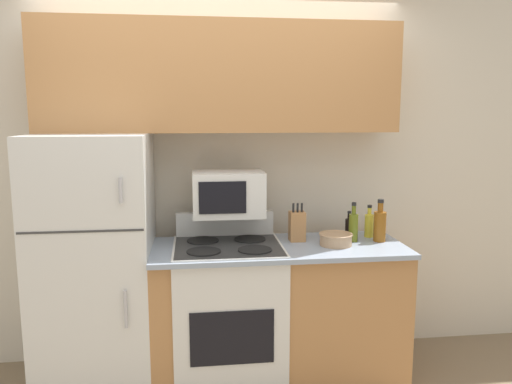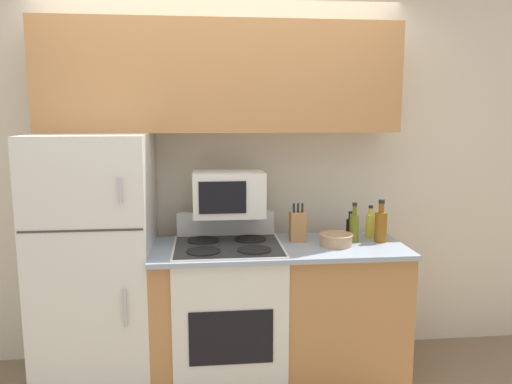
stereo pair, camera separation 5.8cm
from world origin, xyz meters
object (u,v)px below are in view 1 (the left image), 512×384
Objects in this scene: refrigerator at (96,264)px; bottle_cooking_spray at (369,224)px; knife_block at (297,226)px; bottle_whiskey at (380,225)px; microwave at (228,194)px; bottle_olive_oil at (353,226)px; bottle_soy_sauce at (349,227)px; bowl at (336,239)px; stove at (228,312)px.

refrigerator is 1.80m from bottle_cooking_spray.
knife_block is 0.91× the size of bottle_whiskey.
bottle_olive_oil is (0.81, -0.10, -0.22)m from microwave.
microwave reaches higher than bottle_whiskey.
bottle_soy_sauce is (0.37, 0.05, -0.03)m from knife_block.
microwave reaches higher than bowl.
bottle_olive_oil is (1.65, -0.04, 0.20)m from refrigerator.
microwave is 0.98m from bottle_cooking_spray.
knife_block reaches higher than bottle_cooking_spray.
refrigerator is 1.66m from bottle_olive_oil.
bottle_olive_oil is at bearing 2.32° from stove.
bottle_whiskey is 1.27× the size of bottle_cooking_spray.
bottle_whiskey is (0.17, -0.02, 0.01)m from bottle_olive_oil.
refrigerator reaches higher than bowl.
microwave is at bearing 172.80° from bottle_olive_oil.
bowl is 0.83× the size of bottle_olive_oil.
bottle_whiskey is (0.31, 0.06, 0.07)m from bowl.
bowl is (0.69, -0.04, 0.47)m from stove.
bottle_soy_sauce is 0.82× the size of bottle_cooking_spray.
refrigerator is 1.67m from bottle_soy_sauce.
refrigerator is at bearing -175.51° from microwave.
bottle_whiskey is 1.56× the size of bottle_soy_sauce.
bottle_olive_oil is 1.44× the size of bottle_soy_sauce.
bowl is 0.17m from bottle_olive_oil.
microwave is at bearing 175.31° from knife_block.
bowl is at bearing -4.26° from refrigerator.
refrigerator is 1.50× the size of stove.
stove is 0.76m from microwave.
bottle_cooking_spray is (-0.03, 0.12, -0.02)m from bottle_whiskey.
stove is at bearing -169.84° from bottle_soy_sauce.
microwave is 0.75m from bowl.
bottle_soy_sauce is (0.83, 0.15, 0.50)m from stove.
stove is 0.71m from knife_block.
refrigerator is 8.99× the size of bottle_soy_sauce.
bowl is 1.19× the size of bottle_soy_sauce.
bottle_cooking_spray is at bearing 8.13° from stove.
bowl is at bearing -127.41° from bottle_soy_sauce.
knife_block is 1.41× the size of bottle_soy_sauce.
bottle_cooking_spray is (0.14, -0.01, 0.02)m from bottle_soy_sauce.
bottle_cooking_spray is at bearing 103.36° from bottle_whiskey.
bottle_soy_sauce is at bearing 2.73° from refrigerator.
bottle_cooking_spray reaches higher than stove.
bottle_olive_oil is at bearing -144.05° from bottle_cooking_spray.
microwave reaches higher than stove.
bottle_whiskey is at bearing -6.86° from microwave.
knife_block reaches higher than bowl.
bowl is 0.77× the size of bottle_whiskey.
knife_block is 0.27m from bowl.
bottle_olive_oil is (0.14, 0.08, 0.06)m from bowl.
refrigerator is at bearing 178.73° from bottle_olive_oil.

